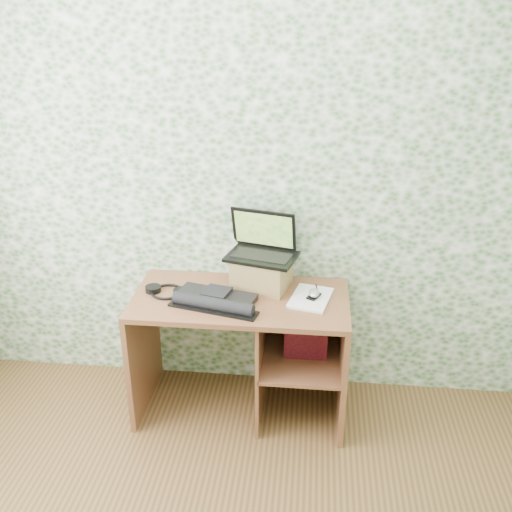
# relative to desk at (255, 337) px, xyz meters

# --- Properties ---
(wall_back) EXTENTS (3.50, 0.00, 3.50)m
(wall_back) POSITION_rel_desk_xyz_m (-0.08, 0.28, 0.82)
(wall_back) COLOR white
(wall_back) RESTS_ON ground
(desk) EXTENTS (1.20, 0.60, 0.75)m
(desk) POSITION_rel_desk_xyz_m (0.00, 0.00, 0.00)
(desk) COLOR brown
(desk) RESTS_ON floor
(riser) EXTENTS (0.35, 0.32, 0.18)m
(riser) POSITION_rel_desk_xyz_m (0.03, 0.12, 0.36)
(riser) COLOR olive
(riser) RESTS_ON desk
(laptop) EXTENTS (0.43, 0.36, 0.25)m
(laptop) POSITION_rel_desk_xyz_m (0.03, 0.16, 0.51)
(laptop) COLOR black
(laptop) RESTS_ON riser
(keyboard) EXTENTS (0.50, 0.35, 0.07)m
(keyboard) POSITION_rel_desk_xyz_m (-0.21, -0.11, 0.29)
(keyboard) COLOR black
(keyboard) RESTS_ON desk
(headphones) EXTENTS (0.26, 0.21, 0.03)m
(headphones) POSITION_rel_desk_xyz_m (-0.50, -0.02, 0.28)
(headphones) COLOR black
(headphones) RESTS_ON desk
(notepad) EXTENTS (0.26, 0.33, 0.01)m
(notepad) POSITION_rel_desk_xyz_m (0.31, -0.01, 0.28)
(notepad) COLOR silver
(notepad) RESTS_ON desk
(mouse) EXTENTS (0.10, 0.11, 0.03)m
(mouse) POSITION_rel_desk_xyz_m (0.33, -0.01, 0.30)
(mouse) COLOR silver
(mouse) RESTS_ON notepad
(pen) EXTENTS (0.02, 0.12, 0.01)m
(pen) POSITION_rel_desk_xyz_m (0.35, 0.08, 0.29)
(pen) COLOR black
(pen) RESTS_ON notepad
(red_box) EXTENTS (0.24, 0.08, 0.29)m
(red_box) POSITION_rel_desk_xyz_m (0.29, -0.03, 0.05)
(red_box) COLOR maroon
(red_box) RESTS_ON desk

